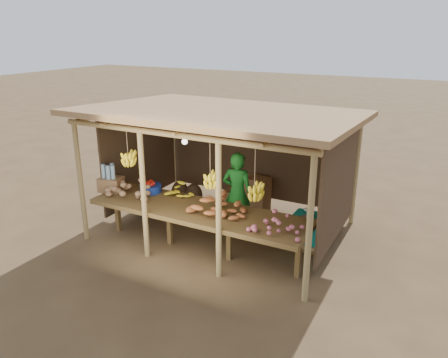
% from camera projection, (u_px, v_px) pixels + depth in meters
% --- Properties ---
extents(ground, '(60.00, 60.00, 0.00)m').
position_uv_depth(ground, '(224.00, 230.00, 8.46)').
color(ground, brown).
rests_on(ground, ground).
extents(stall_structure, '(4.70, 3.50, 2.43)m').
position_uv_depth(stall_structure, '(223.00, 135.00, 7.75)').
color(stall_structure, '#9B8150').
rests_on(stall_structure, ground).
extents(counter, '(3.90, 1.05, 0.80)m').
position_uv_depth(counter, '(198.00, 212.00, 7.42)').
color(counter, brown).
rests_on(counter, ground).
extents(potato_heap, '(1.07, 0.68, 0.37)m').
position_uv_depth(potato_heap, '(127.00, 188.00, 7.87)').
color(potato_heap, '#926C4B').
rests_on(potato_heap, counter).
extents(sweet_potato_heap, '(1.11, 0.79, 0.36)m').
position_uv_depth(sweet_potato_heap, '(214.00, 203.00, 7.19)').
color(sweet_potato_heap, '#AE5D2C').
rests_on(sweet_potato_heap, counter).
extents(onion_heap, '(0.93, 0.75, 0.36)m').
position_uv_depth(onion_heap, '(279.00, 221.00, 6.51)').
color(onion_heap, '#B75969').
rests_on(onion_heap, counter).
extents(banana_pile, '(0.60, 0.46, 0.34)m').
position_uv_depth(banana_pile, '(179.00, 187.00, 7.92)').
color(banana_pile, yellow).
rests_on(banana_pile, counter).
extents(tomato_basin, '(0.40, 0.40, 0.21)m').
position_uv_depth(tomato_basin, '(151.00, 188.00, 8.15)').
color(tomato_basin, navy).
rests_on(tomato_basin, counter).
extents(bottle_box, '(0.48, 0.42, 0.53)m').
position_uv_depth(bottle_box, '(111.00, 181.00, 8.17)').
color(bottle_box, brown).
rests_on(bottle_box, counter).
extents(vendor, '(0.63, 0.45, 1.60)m').
position_uv_depth(vendor, '(237.00, 194.00, 8.09)').
color(vendor, '#17681E').
rests_on(vendor, ground).
extents(tarp_crate, '(0.65, 0.56, 0.77)m').
position_uv_depth(tarp_crate, '(310.00, 231.00, 7.70)').
color(tarp_crate, brown).
rests_on(tarp_crate, ground).
extents(carton_stack, '(1.01, 0.40, 0.75)m').
position_uv_depth(carton_stack, '(250.00, 196.00, 9.25)').
color(carton_stack, brown).
rests_on(carton_stack, ground).
extents(burlap_sacks, '(0.76, 0.40, 0.54)m').
position_uv_depth(burlap_sacks, '(187.00, 192.00, 9.77)').
color(burlap_sacks, '#483421').
rests_on(burlap_sacks, ground).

